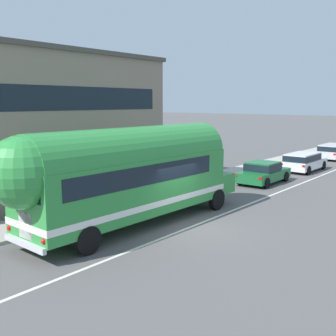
{
  "coord_description": "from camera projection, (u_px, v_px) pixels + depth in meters",
  "views": [
    {
      "loc": [
        9.61,
        -13.13,
        5.1
      ],
      "look_at": [
        -1.89,
        0.84,
        2.18
      ],
      "focal_mm": 43.59,
      "sensor_mm": 36.0,
      "label": 1
    }
  ],
  "objects": [
    {
      "name": "car_third",
      "position": [
        333.0,
        150.0,
        36.91
      ],
      "size": [
        1.94,
        4.52,
        1.37
      ],
      "color": "silver",
      "rests_on": "ground"
    },
    {
      "name": "sidewalk_slab",
      "position": [
        217.0,
        177.0,
        27.67
      ],
      "size": [
        2.41,
        90.0,
        0.15
      ],
      "primitive_type": "cube",
      "color": "#ADA89E",
      "rests_on": "ground"
    },
    {
      "name": "car_lead",
      "position": [
        263.0,
        172.0,
        25.96
      ],
      "size": [
        2.05,
        4.27,
        1.37
      ],
      "color": "#196633",
      "rests_on": "ground"
    },
    {
      "name": "lane_markings",
      "position": [
        275.0,
        180.0,
        27.13
      ],
      "size": [
        4.04,
        80.0,
        0.01
      ],
      "color": "silver",
      "rests_on": "ground"
    },
    {
      "name": "ground_plane",
      "position": [
        190.0,
        227.0,
        16.85
      ],
      "size": [
        300.0,
        300.0,
        0.0
      ],
      "primitive_type": "plane",
      "color": "#565454"
    },
    {
      "name": "painted_bus",
      "position": [
        126.0,
        173.0,
        16.41
      ],
      "size": [
        2.79,
        12.3,
        4.12
      ],
      "color": "#2D8C3D",
      "rests_on": "ground"
    },
    {
      "name": "car_second",
      "position": [
        303.0,
        161.0,
        30.47
      ],
      "size": [
        2.0,
        4.6,
        1.37
      ],
      "color": "white",
      "rests_on": "ground"
    }
  ]
}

